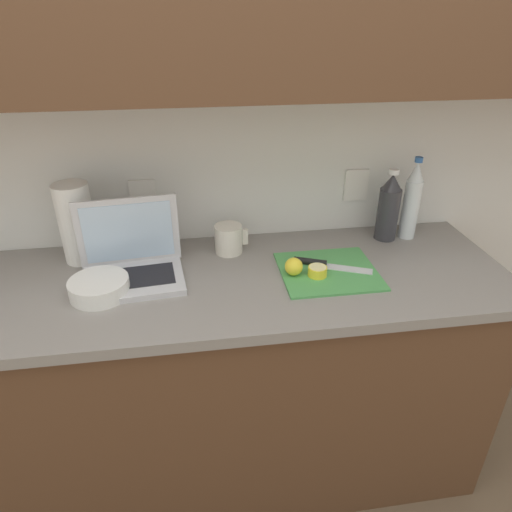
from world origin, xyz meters
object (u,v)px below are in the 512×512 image
at_px(laptop, 131,260).
at_px(bowl_white, 99,287).
at_px(knife, 319,263).
at_px(bottle_oil_tall, 412,202).
at_px(paper_towel_roll, 77,223).
at_px(lemon_whole_beside, 294,267).
at_px(lemon_half_cut, 317,271).
at_px(bottle_green_soda, 388,208).
at_px(measuring_cup, 229,239).
at_px(cutting_board, 328,271).

xyz_separation_m(laptop, bowl_white, (-0.09, -0.10, -0.03)).
bearing_deg(knife, bottle_oil_tall, 48.48).
bearing_deg(laptop, paper_towel_roll, 136.37).
height_order(lemon_whole_beside, bowl_white, lemon_whole_beside).
xyz_separation_m(lemon_half_cut, paper_towel_roll, (-0.77, 0.24, 0.11)).
bearing_deg(bottle_green_soda, laptop, -171.02).
distance_m(lemon_half_cut, lemon_whole_beside, 0.08).
relative_size(knife, measuring_cup, 2.13).
relative_size(bottle_oil_tall, paper_towel_roll, 1.13).
distance_m(bottle_green_soda, bottle_oil_tall, 0.09).
bearing_deg(lemon_half_cut, lemon_whole_beside, 166.60).
xyz_separation_m(lemon_half_cut, bowl_white, (-0.68, -0.00, 0.00)).
xyz_separation_m(laptop, lemon_whole_beside, (0.51, -0.08, -0.02)).
distance_m(lemon_whole_beside, bottle_oil_tall, 0.55).
bearing_deg(cutting_board, lemon_half_cut, -148.25).
bearing_deg(paper_towel_roll, bottle_oil_tall, 0.16).
bearing_deg(bottle_oil_tall, cutting_board, -149.74).
relative_size(bowl_white, paper_towel_roll, 0.66).
bearing_deg(bottle_green_soda, lemon_half_cut, -143.44).
distance_m(knife, paper_towel_roll, 0.82).
distance_m(knife, lemon_half_cut, 0.07).
bearing_deg(bottle_oil_tall, paper_towel_roll, -179.84).
xyz_separation_m(laptop, knife, (0.61, -0.04, -0.04)).
relative_size(bottle_green_soda, paper_towel_roll, 0.99).
bearing_deg(measuring_cup, cutting_board, -31.84).
distance_m(measuring_cup, paper_towel_roll, 0.51).
distance_m(cutting_board, bottle_green_soda, 0.38).
bearing_deg(measuring_cup, laptop, -159.52).
bearing_deg(measuring_cup, lemon_half_cut, -39.85).
bearing_deg(lemon_half_cut, paper_towel_roll, 162.61).
xyz_separation_m(bottle_green_soda, bottle_oil_tall, (0.09, 0.00, 0.02)).
relative_size(laptop, bowl_white, 1.89).
xyz_separation_m(measuring_cup, bowl_white, (-0.41, -0.22, -0.02)).
distance_m(laptop, bottle_green_soda, 0.93).
relative_size(lemon_half_cut, measuring_cup, 0.52).
xyz_separation_m(cutting_board, measuring_cup, (-0.31, 0.19, 0.05)).
xyz_separation_m(bottle_oil_tall, bowl_white, (-1.09, -0.24, -0.12)).
bearing_deg(measuring_cup, bottle_oil_tall, 2.02).
xyz_separation_m(knife, lemon_half_cut, (-0.02, -0.06, 0.01)).
relative_size(knife, paper_towel_roll, 0.92).
bearing_deg(bottle_oil_tall, bowl_white, -167.41).
xyz_separation_m(bottle_oil_tall, paper_towel_roll, (-1.18, -0.00, -0.01)).
bearing_deg(laptop, bottle_oil_tall, 2.63).
bearing_deg(paper_towel_roll, lemon_whole_beside, -17.81).
bearing_deg(laptop, lemon_half_cut, -15.18).
distance_m(bottle_green_soda, bowl_white, 1.04).
xyz_separation_m(laptop, lemon_half_cut, (0.59, -0.10, -0.03)).
bearing_deg(bowl_white, paper_towel_roll, 110.60).
bearing_deg(lemon_whole_beside, cutting_board, 4.96).
bearing_deg(bowl_white, cutting_board, 2.23).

